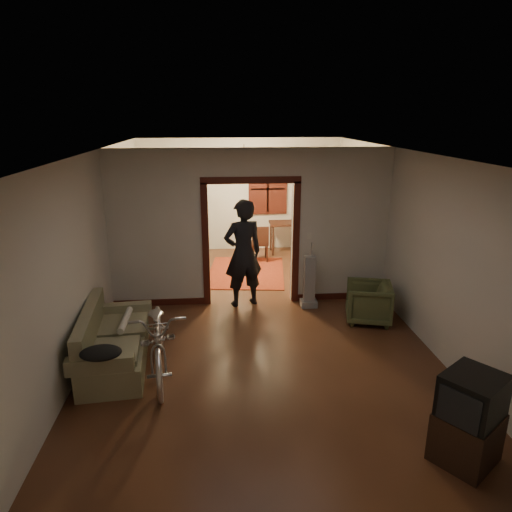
{
  "coord_description": "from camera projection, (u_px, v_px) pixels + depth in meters",
  "views": [
    {
      "loc": [
        -0.61,
        -7.14,
        3.33
      ],
      "look_at": [
        0.0,
        -0.3,
        1.2
      ],
      "focal_mm": 32.0,
      "sensor_mm": 36.0,
      "label": 1
    }
  ],
  "objects": [
    {
      "name": "floor",
      "position": [
        254.0,
        317.0,
        7.83
      ],
      "size": [
        5.0,
        8.5,
        0.01
      ],
      "primitive_type": "cube",
      "color": "#3B1E12",
      "rests_on": "ground"
    },
    {
      "name": "ceiling",
      "position": [
        254.0,
        151.0,
        7.0
      ],
      "size": [
        5.0,
        8.5,
        0.01
      ],
      "primitive_type": "cube",
      "color": "white",
      "rests_on": "floor"
    },
    {
      "name": "wall_back",
      "position": [
        240.0,
        195.0,
        11.46
      ],
      "size": [
        5.0,
        0.02,
        2.8
      ],
      "primitive_type": "cube",
      "color": "beige",
      "rests_on": "floor"
    },
    {
      "name": "wall_left",
      "position": [
        97.0,
        243.0,
        7.21
      ],
      "size": [
        0.02,
        8.5,
        2.8
      ],
      "primitive_type": "cube",
      "color": "beige",
      "rests_on": "floor"
    },
    {
      "name": "wall_right",
      "position": [
        403.0,
        235.0,
        7.63
      ],
      "size": [
        0.02,
        8.5,
        2.8
      ],
      "primitive_type": "cube",
      "color": "beige",
      "rests_on": "floor"
    },
    {
      "name": "partition_wall",
      "position": [
        251.0,
        228.0,
        8.13
      ],
      "size": [
        5.0,
        0.14,
        2.8
      ],
      "primitive_type": "cube",
      "color": "beige",
      "rests_on": "floor"
    },
    {
      "name": "door_casing",
      "position": [
        251.0,
        244.0,
        8.22
      ],
      "size": [
        1.74,
        0.2,
        2.32
      ],
      "primitive_type": "cube",
      "color": "#3B130D",
      "rests_on": "floor"
    },
    {
      "name": "far_window",
      "position": [
        268.0,
        189.0,
        11.44
      ],
      "size": [
        0.98,
        0.06,
        1.28
      ],
      "primitive_type": "cube",
      "color": "black",
      "rests_on": "wall_back"
    },
    {
      "name": "chandelier",
      "position": [
        244.0,
        164.0,
        9.51
      ],
      "size": [
        0.24,
        0.24,
        0.24
      ],
      "primitive_type": "sphere",
      "color": "#FFE0A5",
      "rests_on": "ceiling"
    },
    {
      "name": "light_switch",
      "position": [
        309.0,
        236.0,
        8.19
      ],
      "size": [
        0.08,
        0.01,
        0.12
      ],
      "primitive_type": "cube",
      "color": "silver",
      "rests_on": "partition_wall"
    },
    {
      "name": "sofa",
      "position": [
        115.0,
        338.0,
        6.25
      ],
      "size": [
        0.95,
        1.84,
        0.82
      ],
      "primitive_type": "cube",
      "rotation": [
        0.0,
        0.0,
        0.09
      ],
      "color": "#6A6947",
      "rests_on": "floor"
    },
    {
      "name": "rolled_paper",
      "position": [
        125.0,
        320.0,
        6.51
      ],
      "size": [
        0.09,
        0.74,
        0.09
      ],
      "primitive_type": "cylinder",
      "rotation": [
        1.57,
        0.0,
        0.0
      ],
      "color": "beige",
      "rests_on": "sofa"
    },
    {
      "name": "jacket",
      "position": [
        101.0,
        353.0,
        5.31
      ],
      "size": [
        0.48,
        0.36,
        0.14
      ],
      "primitive_type": "ellipsoid",
      "color": "black",
      "rests_on": "sofa"
    },
    {
      "name": "bicycle",
      "position": [
        159.0,
        337.0,
        6.04
      ],
      "size": [
        0.92,
        2.02,
        1.03
      ],
      "primitive_type": "imported",
      "rotation": [
        0.0,
        0.0,
        0.12
      ],
      "color": "silver",
      "rests_on": "floor"
    },
    {
      "name": "armchair",
      "position": [
        368.0,
        302.0,
        7.62
      ],
      "size": [
        0.89,
        0.87,
        0.67
      ],
      "primitive_type": "imported",
      "rotation": [
        0.0,
        0.0,
        -1.82
      ],
      "color": "#48512D",
      "rests_on": "floor"
    },
    {
      "name": "tv_stand",
      "position": [
        466.0,
        437.0,
        4.54
      ],
      "size": [
        0.78,
        0.76,
        0.53
      ],
      "primitive_type": "cube",
      "rotation": [
        0.0,
        0.0,
        0.63
      ],
      "color": "black",
      "rests_on": "floor"
    },
    {
      "name": "crt_tv",
      "position": [
        473.0,
        398.0,
        4.4
      ],
      "size": [
        0.74,
        0.73,
        0.48
      ],
      "primitive_type": "cube",
      "rotation": [
        0.0,
        0.0,
        0.63
      ],
      "color": "black",
      "rests_on": "tv_stand"
    },
    {
      "name": "vacuum",
      "position": [
        309.0,
        282.0,
        8.15
      ],
      "size": [
        0.31,
        0.25,
        0.95
      ],
      "primitive_type": "cube",
      "rotation": [
        0.0,
        0.0,
        -0.06
      ],
      "color": "gray",
      "rests_on": "floor"
    },
    {
      "name": "person",
      "position": [
        243.0,
        253.0,
        8.1
      ],
      "size": [
        0.82,
        0.66,
        1.95
      ],
      "primitive_type": "imported",
      "rotation": [
        0.0,
        0.0,
        3.45
      ],
      "color": "black",
      "rests_on": "floor"
    },
    {
      "name": "oriental_rug",
      "position": [
        246.0,
        272.0,
        10.06
      ],
      "size": [
        1.87,
        2.31,
        0.02
      ],
      "primitive_type": "cube",
      "rotation": [
        0.0,
        0.0,
        -0.12
      ],
      "color": "maroon",
      "rests_on": "floor"
    },
    {
      "name": "locker",
      "position": [
        182.0,
        224.0,
        11.05
      ],
      "size": [
        0.83,
        0.5,
        1.62
      ],
      "primitive_type": "cube",
      "rotation": [
        0.0,
        0.0,
        0.06
      ],
      "color": "#263A23",
      "rests_on": "floor"
    },
    {
      "name": "globe",
      "position": [
        179.0,
        177.0,
        10.71
      ],
      "size": [
        0.29,
        0.29,
        0.29
      ],
      "primitive_type": "sphere",
      "color": "#1E5972",
      "rests_on": "locker"
    },
    {
      "name": "desk",
      "position": [
        290.0,
        238.0,
        11.43
      ],
      "size": [
        1.12,
        0.74,
        0.77
      ],
      "primitive_type": "cube",
      "rotation": [
        0.0,
        0.0,
        -0.17
      ],
      "color": "black",
      "rests_on": "floor"
    },
    {
      "name": "desk_chair",
      "position": [
        260.0,
        243.0,
        10.75
      ],
      "size": [
        0.43,
        0.43,
        0.87
      ],
      "primitive_type": "cube",
      "rotation": [
        0.0,
        0.0,
        -0.12
      ],
      "color": "black",
      "rests_on": "floor"
    }
  ]
}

